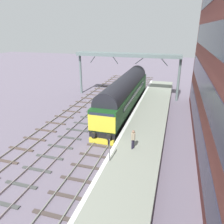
# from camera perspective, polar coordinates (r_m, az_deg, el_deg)

# --- Properties ---
(ground_plane) EXTENTS (140.00, 140.00, 0.00)m
(ground_plane) POSITION_cam_1_polar(r_m,az_deg,el_deg) (22.49, -1.07, -5.96)
(ground_plane) COLOR slate
(ground_plane) RESTS_ON ground
(track_main) EXTENTS (2.50, 60.00, 0.15)m
(track_main) POSITION_cam_1_polar(r_m,az_deg,el_deg) (22.46, -1.07, -5.83)
(track_main) COLOR gray
(track_main) RESTS_ON ground
(track_adjacent_west) EXTENTS (2.50, 60.00, 0.15)m
(track_adjacent_west) POSITION_cam_1_polar(r_m,az_deg,el_deg) (23.63, -9.08, -4.69)
(track_adjacent_west) COLOR gray
(track_adjacent_west) RESTS_ON ground
(track_adjacent_far_west) EXTENTS (2.50, 60.00, 0.15)m
(track_adjacent_far_west) POSITION_cam_1_polar(r_m,az_deg,el_deg) (25.09, -15.68, -3.68)
(track_adjacent_far_west) COLOR gray
(track_adjacent_far_west) RESTS_ON ground
(station_platform) EXTENTS (4.00, 44.00, 1.01)m
(station_platform) POSITION_cam_1_polar(r_m,az_deg,el_deg) (21.56, 8.13, -5.94)
(station_platform) COLOR gray
(station_platform) RESTS_ON ground
(diesel_locomotive) EXTENTS (2.74, 18.99, 4.68)m
(diesel_locomotive) POSITION_cam_1_polar(r_m,az_deg,el_deg) (28.26, 3.43, 5.09)
(diesel_locomotive) COLOR black
(diesel_locomotive) RESTS_ON ground
(platform_number_sign) EXTENTS (0.10, 0.44, 1.80)m
(platform_number_sign) POSITION_cam_1_polar(r_m,az_deg,el_deg) (15.93, -0.71, -9.02)
(platform_number_sign) COLOR slate
(platform_number_sign) RESTS_ON station_platform
(waiting_passenger) EXTENTS (0.45, 0.48, 1.64)m
(waiting_passenger) POSITION_cam_1_polar(r_m,az_deg,el_deg) (17.68, 5.54, -6.71)
(waiting_passenger) COLOR #282438
(waiting_passenger) RESTS_ON station_platform
(overhead_footbridge) EXTENTS (15.92, 2.00, 6.77)m
(overhead_footbridge) POSITION_cam_1_polar(r_m,az_deg,el_deg) (33.90, 3.97, 14.13)
(overhead_footbridge) COLOR slate
(overhead_footbridge) RESTS_ON ground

